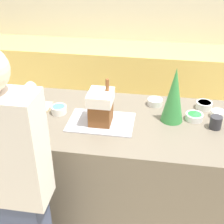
# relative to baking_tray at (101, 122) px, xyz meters

# --- Properties ---
(ground_plane) EXTENTS (12.00, 12.00, 0.00)m
(ground_plane) POSITION_rel_baking_tray_xyz_m (0.14, 0.05, -0.94)
(ground_plane) COLOR #C6B28E
(wall_back) EXTENTS (8.00, 0.05, 2.60)m
(wall_back) POSITION_rel_baking_tray_xyz_m (0.14, 2.09, 0.36)
(wall_back) COLOR beige
(wall_back) RESTS_ON ground_plane
(back_cabinet_block) EXTENTS (6.00, 0.60, 0.88)m
(back_cabinet_block) POSITION_rel_baking_tray_xyz_m (0.14, 1.76, -0.50)
(back_cabinet_block) COLOR #DBBC60
(back_cabinet_block) RESTS_ON ground_plane
(kitchen_island) EXTENTS (1.59, 0.84, 0.93)m
(kitchen_island) POSITION_rel_baking_tray_xyz_m (0.14, 0.05, -0.47)
(kitchen_island) COLOR #6B6051
(kitchen_island) RESTS_ON ground_plane
(baking_tray) EXTENTS (0.45, 0.31, 0.01)m
(baking_tray) POSITION_rel_baking_tray_xyz_m (0.00, 0.00, 0.00)
(baking_tray) COLOR #B2B2BC
(baking_tray) RESTS_ON kitchen_island
(gingerbread_house) EXTENTS (0.16, 0.20, 0.31)m
(gingerbread_house) POSITION_rel_baking_tray_xyz_m (0.00, 0.00, 0.12)
(gingerbread_house) COLOR brown
(gingerbread_house) RESTS_ON baking_tray
(decorative_tree) EXTENTS (0.16, 0.16, 0.39)m
(decorative_tree) POSITION_rel_baking_tray_xyz_m (0.48, 0.11, 0.19)
(decorative_tree) COLOR #33843D
(decorative_tree) RESTS_ON kitchen_island
(candy_bowl_near_tray_left) EXTENTS (0.12, 0.12, 0.05)m
(candy_bowl_near_tray_left) POSITION_rel_baking_tray_xyz_m (0.36, 0.32, 0.02)
(candy_bowl_near_tray_left) COLOR silver
(candy_bowl_near_tray_left) RESTS_ON kitchen_island
(candy_bowl_far_left) EXTENTS (0.12, 0.12, 0.05)m
(candy_bowl_far_left) POSITION_rel_baking_tray_xyz_m (0.64, 0.14, 0.02)
(candy_bowl_far_left) COLOR white
(candy_bowl_far_left) RESTS_ON kitchen_island
(candy_bowl_far_right) EXTENTS (0.12, 0.12, 0.05)m
(candy_bowl_far_right) POSITION_rel_baking_tray_xyz_m (0.72, 0.32, 0.02)
(candy_bowl_far_right) COLOR white
(candy_bowl_far_right) RESTS_ON kitchen_island
(candy_bowl_beside_tree) EXTENTS (0.11, 0.11, 0.05)m
(candy_bowl_beside_tree) POSITION_rel_baking_tray_xyz_m (-0.33, 0.08, 0.03)
(candy_bowl_beside_tree) COLOR white
(candy_bowl_beside_tree) RESTS_ON kitchen_island
(candy_bowl_near_tray_right) EXTENTS (0.10, 0.10, 0.05)m
(candy_bowl_near_tray_right) POSITION_rel_baking_tray_xyz_m (0.81, 0.21, 0.02)
(candy_bowl_near_tray_right) COLOR white
(candy_bowl_near_tray_right) RESTS_ON kitchen_island
(cookbook) EXTENTS (0.20, 0.15, 0.02)m
(cookbook) POSITION_rel_baking_tray_xyz_m (-0.51, 0.13, 0.01)
(cookbook) COLOR #CCB78C
(cookbook) RESTS_ON kitchen_island
(mug) EXTENTS (0.08, 0.08, 0.09)m
(mug) POSITION_rel_baking_tray_xyz_m (0.77, 0.05, 0.04)
(mug) COLOR #2D2D33
(mug) RESTS_ON kitchen_island
(person) EXTENTS (0.44, 0.55, 1.68)m
(person) POSITION_rel_baking_tray_xyz_m (-0.39, -0.64, -0.07)
(person) COLOR #424C6B
(person) RESTS_ON ground_plane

